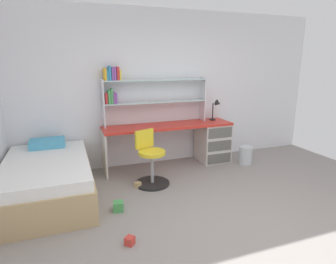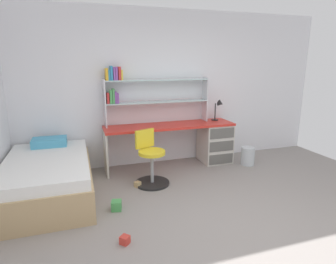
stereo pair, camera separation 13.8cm
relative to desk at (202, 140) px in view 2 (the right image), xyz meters
name	(u,v)px [view 2 (the right image)]	position (x,y,z in m)	size (l,w,h in m)	color
ground_plane	(237,237)	(-0.60, -2.20, -0.44)	(6.08, 5.99, 0.02)	gray
room_shell	(97,100)	(-1.88, -0.93, 0.91)	(6.08, 5.99, 2.68)	silver
desk	(202,140)	(0.00, 0.00, 0.00)	(2.25, 0.55, 0.75)	red
bookshelf_hutch	(143,91)	(-1.05, 0.16, 0.91)	(1.81, 0.22, 0.99)	silver
desk_lamp	(219,107)	(0.35, 0.06, 0.58)	(0.20, 0.17, 0.38)	black
swivel_chair	(151,163)	(-1.13, -0.62, -0.10)	(0.52, 0.52, 0.82)	black
bed_platform	(48,178)	(-2.56, -0.61, -0.15)	(1.12, 1.80, 0.67)	tan
waste_bin	(248,156)	(0.73, -0.37, -0.27)	(0.24, 0.24, 0.32)	silver
toy_block_green_0	(116,205)	(-1.74, -1.26, -0.37)	(0.12, 0.12, 0.12)	#479E51
toy_block_red_1	(125,240)	(-1.76, -1.96, -0.39)	(0.08, 0.08, 0.08)	red
toy_block_natural_2	(138,184)	(-1.35, -0.68, -0.39)	(0.08, 0.08, 0.08)	tan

